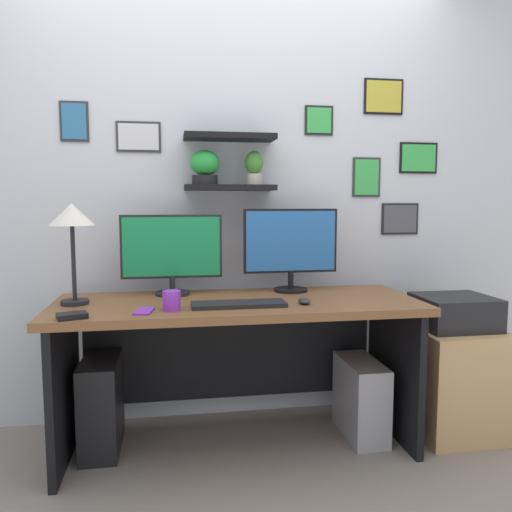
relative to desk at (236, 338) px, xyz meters
name	(u,v)px	position (x,y,z in m)	size (l,w,h in m)	color
ground_plane	(238,445)	(0.00, -0.06, -0.55)	(8.00, 8.00, 0.00)	gray
back_wall_assembly	(228,181)	(0.00, 0.38, 0.81)	(4.40, 0.24, 2.70)	silver
desk	(236,338)	(0.00, 0.00, 0.00)	(1.79, 0.68, 0.75)	brown
monitor_left	(172,252)	(-0.32, 0.16, 0.43)	(0.52, 0.18, 0.42)	black
monitor_right	(291,246)	(0.32, 0.16, 0.45)	(0.51, 0.18, 0.45)	black
keyboard	(239,304)	(-0.01, -0.20, 0.21)	(0.44, 0.14, 0.02)	black
computer_mouse	(304,301)	(0.30, -0.19, 0.22)	(0.06, 0.09, 0.03)	#2D2D33
desk_lamp	(72,222)	(-0.78, -0.02, 0.60)	(0.21, 0.21, 0.48)	black
cell_phone	(144,311)	(-0.44, -0.26, 0.21)	(0.07, 0.14, 0.01)	purple
coffee_mug	(172,301)	(-0.32, -0.24, 0.25)	(0.08, 0.08, 0.09)	purple
scissors_tray	(72,316)	(-0.73, -0.33, 0.22)	(0.12, 0.08, 0.02)	black
drawer_cabinet	(452,379)	(1.16, -0.06, -0.26)	(0.44, 0.50, 0.57)	tan
printer	(455,312)	(1.16, -0.06, 0.11)	(0.38, 0.34, 0.17)	black
computer_tower_left	(101,404)	(-0.68, 0.03, -0.32)	(0.18, 0.40, 0.46)	black
computer_tower_right	(361,398)	(0.66, -0.05, -0.34)	(0.18, 0.40, 0.40)	#99999E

